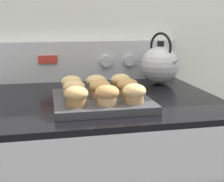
{
  "coord_description": "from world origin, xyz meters",
  "views": [
    {
      "loc": [
        -0.17,
        -0.69,
        1.18
      ],
      "look_at": [
        0.02,
        0.23,
        0.96
      ],
      "focal_mm": 50.0,
      "sensor_mm": 36.0,
      "label": 1
    }
  ],
  "objects_px": {
    "muffin_r0_c2": "(134,93)",
    "tea_kettle": "(160,64)",
    "muffin_r0_c1": "(107,95)",
    "muffin_r2_c1": "(96,83)",
    "muffin_r2_c0": "(72,84)",
    "muffin_r1_c0": "(74,89)",
    "muffin_r2_c2": "(121,82)",
    "muffin_r0_c0": "(76,96)",
    "muffin_r1_c1": "(100,88)",
    "muffin_r1_c2": "(128,87)",
    "muffin_pan": "(101,101)"
  },
  "relations": [
    {
      "from": "muffin_r0_c1",
      "to": "muffin_r2_c1",
      "type": "relative_size",
      "value": 1.0
    },
    {
      "from": "tea_kettle",
      "to": "muffin_r2_c0",
      "type": "bearing_deg",
      "value": -154.92
    },
    {
      "from": "muffin_r0_c1",
      "to": "muffin_r2_c2",
      "type": "xyz_separation_m",
      "value": [
        0.08,
        0.17,
        0.0
      ]
    },
    {
      "from": "muffin_r0_c1",
      "to": "muffin_r0_c2",
      "type": "bearing_deg",
      "value": 2.04
    },
    {
      "from": "muffin_r2_c1",
      "to": "muffin_r2_c2",
      "type": "relative_size",
      "value": 1.0
    },
    {
      "from": "muffin_r2_c1",
      "to": "muffin_r0_c2",
      "type": "bearing_deg",
      "value": -62.82
    },
    {
      "from": "muffin_r2_c1",
      "to": "tea_kettle",
      "type": "distance_m",
      "value": 0.34
    },
    {
      "from": "muffin_r1_c2",
      "to": "muffin_r2_c2",
      "type": "xyz_separation_m",
      "value": [
        -0.0,
        0.08,
        0.0
      ]
    },
    {
      "from": "muffin_r2_c2",
      "to": "muffin_r2_c1",
      "type": "bearing_deg",
      "value": -179.27
    },
    {
      "from": "muffin_r2_c0",
      "to": "muffin_r2_c1",
      "type": "height_order",
      "value": "same"
    },
    {
      "from": "muffin_pan",
      "to": "muffin_r2_c0",
      "type": "xyz_separation_m",
      "value": [
        -0.08,
        0.08,
        0.04
      ]
    },
    {
      "from": "tea_kettle",
      "to": "muffin_r0_c1",
      "type": "bearing_deg",
      "value": -129.63
    },
    {
      "from": "muffin_r2_c0",
      "to": "tea_kettle",
      "type": "relative_size",
      "value": 0.33
    },
    {
      "from": "muffin_r0_c2",
      "to": "muffin_r2_c2",
      "type": "xyz_separation_m",
      "value": [
        -0.0,
        0.17,
        0.0
      ]
    },
    {
      "from": "muffin_r0_c0",
      "to": "muffin_r1_c1",
      "type": "distance_m",
      "value": 0.12
    },
    {
      "from": "muffin_r2_c2",
      "to": "tea_kettle",
      "type": "height_order",
      "value": "tea_kettle"
    },
    {
      "from": "muffin_r0_c2",
      "to": "tea_kettle",
      "type": "height_order",
      "value": "tea_kettle"
    },
    {
      "from": "muffin_r0_c1",
      "to": "muffin_r2_c1",
      "type": "xyz_separation_m",
      "value": [
        -0.0,
        0.17,
        0.0
      ]
    },
    {
      "from": "muffin_r0_c0",
      "to": "muffin_r1_c2",
      "type": "height_order",
      "value": "same"
    },
    {
      "from": "muffin_pan",
      "to": "muffin_r0_c1",
      "type": "distance_m",
      "value": 0.1
    },
    {
      "from": "muffin_r0_c2",
      "to": "muffin_r1_c0",
      "type": "xyz_separation_m",
      "value": [
        -0.17,
        0.09,
        0.0
      ]
    },
    {
      "from": "tea_kettle",
      "to": "muffin_pan",
      "type": "bearing_deg",
      "value": -138.12
    },
    {
      "from": "muffin_r2_c1",
      "to": "muffin_r2_c2",
      "type": "bearing_deg",
      "value": 0.73
    },
    {
      "from": "muffin_r0_c1",
      "to": "muffin_r2_c0",
      "type": "xyz_separation_m",
      "value": [
        -0.09,
        0.17,
        0.0
      ]
    },
    {
      "from": "muffin_pan",
      "to": "muffin_r0_c2",
      "type": "distance_m",
      "value": 0.12
    },
    {
      "from": "muffin_r2_c1",
      "to": "muffin_r1_c2",
      "type": "bearing_deg",
      "value": -43.89
    },
    {
      "from": "muffin_r0_c2",
      "to": "muffin_r2_c1",
      "type": "relative_size",
      "value": 1.0
    },
    {
      "from": "muffin_r0_c1",
      "to": "muffin_r2_c0",
      "type": "bearing_deg",
      "value": 117.12
    },
    {
      "from": "muffin_r1_c1",
      "to": "tea_kettle",
      "type": "distance_m",
      "value": 0.39
    },
    {
      "from": "muffin_r1_c0",
      "to": "muffin_r0_c2",
      "type": "bearing_deg",
      "value": -27.32
    },
    {
      "from": "muffin_r0_c2",
      "to": "muffin_r2_c0",
      "type": "xyz_separation_m",
      "value": [
        -0.17,
        0.17,
        0.0
      ]
    },
    {
      "from": "muffin_r1_c0",
      "to": "muffin_r2_c2",
      "type": "height_order",
      "value": "same"
    },
    {
      "from": "muffin_r0_c2",
      "to": "muffin_r2_c0",
      "type": "height_order",
      "value": "same"
    },
    {
      "from": "muffin_r1_c0",
      "to": "muffin_r1_c1",
      "type": "xyz_separation_m",
      "value": [
        0.08,
        -0.0,
        0.0
      ]
    },
    {
      "from": "muffin_r2_c1",
      "to": "tea_kettle",
      "type": "xyz_separation_m",
      "value": [
        0.29,
        0.18,
        0.03
      ]
    },
    {
      "from": "muffin_r0_c1",
      "to": "muffin_r0_c2",
      "type": "relative_size",
      "value": 1.0
    },
    {
      "from": "muffin_r0_c0",
      "to": "muffin_r0_c1",
      "type": "relative_size",
      "value": 1.0
    },
    {
      "from": "muffin_r1_c0",
      "to": "muffin_r2_c0",
      "type": "xyz_separation_m",
      "value": [
        -0.0,
        0.08,
        0.0
      ]
    },
    {
      "from": "muffin_r0_c0",
      "to": "muffin_r1_c0",
      "type": "xyz_separation_m",
      "value": [
        0.0,
        0.09,
        0.0
      ]
    },
    {
      "from": "muffin_r1_c0",
      "to": "muffin_r2_c1",
      "type": "height_order",
      "value": "same"
    },
    {
      "from": "muffin_r0_c0",
      "to": "muffin_r1_c2",
      "type": "bearing_deg",
      "value": 25.94
    },
    {
      "from": "muffin_r2_c1",
      "to": "muffin_r1_c0",
      "type": "bearing_deg",
      "value": -134.93
    },
    {
      "from": "muffin_r0_c1",
      "to": "muffin_r2_c2",
      "type": "distance_m",
      "value": 0.19
    },
    {
      "from": "muffin_r0_c0",
      "to": "muffin_r2_c0",
      "type": "xyz_separation_m",
      "value": [
        0.0,
        0.17,
        0.0
      ]
    },
    {
      "from": "muffin_r0_c2",
      "to": "tea_kettle",
      "type": "xyz_separation_m",
      "value": [
        0.21,
        0.34,
        0.03
      ]
    },
    {
      "from": "muffin_r0_c0",
      "to": "muffin_r2_c0",
      "type": "relative_size",
      "value": 1.0
    },
    {
      "from": "muffin_r2_c0",
      "to": "tea_kettle",
      "type": "bearing_deg",
      "value": 25.08
    },
    {
      "from": "muffin_r1_c0",
      "to": "muffin_r1_c1",
      "type": "distance_m",
      "value": 0.08
    },
    {
      "from": "muffin_r0_c2",
      "to": "muffin_r2_c2",
      "type": "bearing_deg",
      "value": 90.14
    },
    {
      "from": "muffin_r1_c1",
      "to": "muffin_r1_c0",
      "type": "bearing_deg",
      "value": 176.44
    }
  ]
}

